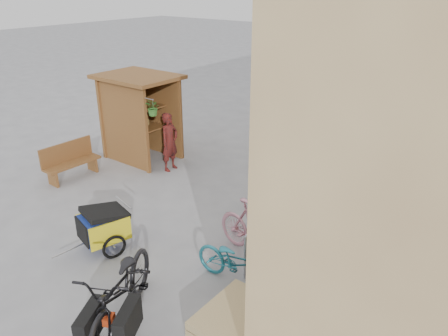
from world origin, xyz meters
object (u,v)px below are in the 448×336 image
Objects in this scene: shopping_carts at (407,148)px; bike_7 at (358,168)px; bike_3 at (315,201)px; cargo_bike at (122,292)px; bike_6 at (345,173)px; bike_4 at (333,193)px; bike_2 at (303,210)px; child_trailer at (104,225)px; bike_0 at (238,263)px; bike_5 at (326,181)px; person_kiosk at (170,142)px; pallet_stack at (239,324)px; bike_1 at (257,232)px; bench at (70,160)px; kiosk at (137,105)px.

shopping_carts is 1.13× the size of bike_7.
shopping_carts is 1.00× the size of bike_3.
bike_3 is (0.91, 4.39, -0.05)m from cargo_bike.
bike_6 is 0.44m from bike_7.
bike_4 is 1.03× the size of bike_6.
bike_3 reaches higher than bike_4.
bike_6 is (-0.15, 1.94, -0.10)m from bike_3.
bike_2 is at bearing 158.71° from bike_7.
bike_4 is at bearing 70.24° from child_trailer.
bike_5 is (-0.17, 3.68, 0.08)m from bike_0.
bike_3 reaches higher than shopping_carts.
bike_3 reaches higher than bike_5.
shopping_carts is 1.05× the size of bike_5.
person_kiosk reaches higher than bike_3.
pallet_stack is at bearing -165.31° from bike_2.
bike_3 is (2.77, 3.26, 0.04)m from child_trailer.
bike_2 is 2.74m from bike_7.
cargo_bike is 1.49× the size of bike_7.
bike_1 is (0.62, 2.62, -0.03)m from cargo_bike.
cargo_bike is 1.40× the size of bike_4.
bike_7 reaches higher than bike_0.
bike_6 reaches higher than pallet_stack.
bike_1 is at bearing 0.74° from bench.
pallet_stack is at bearing 10.46° from child_trailer.
kiosk is 1.67× the size of bench.
bike_5 is (-0.19, 1.45, 0.04)m from bike_2.
kiosk is 5.86m from bike_6.
bench is 7.30m from bike_7.
cargo_bike is at bearing -26.11° from bench.
bike_1 reaches higher than bike_4.
bike_3 reaches higher than bike_7.
bike_4 is (0.06, 0.75, -0.09)m from bike_3.
bike_5 reaches higher than child_trailer.
bike_7 is (6.06, 4.07, -0.00)m from bench.
bike_7 is at bearing -3.69° from bike_6.
bike_2 is at bearing -102.07° from person_kiosk.
bike_1 is at bearing -166.89° from bike_6.
shopping_carts is 1.06× the size of bike_4.
kiosk is at bearing 80.20° from bench.
person_kiosk is 0.89× the size of bike_2.
bike_5 is at bearing 26.86° from bench.
bike_1 is 2.83m from bike_5.
bike_2 is at bearing 0.17° from bike_1.
bike_3 is at bearing 65.04° from child_trailer.
bike_1 is at bearing -21.24° from kiosk.
person_kiosk reaches higher than bike_1.
bench is at bearing -101.08° from kiosk.
pallet_stack is 0.73× the size of bike_0.
bike_0 is 1.02× the size of bike_6.
bike_5 is (-0.27, 1.06, -0.02)m from bike_3.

